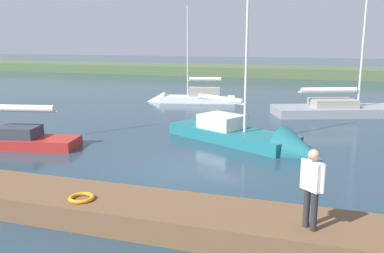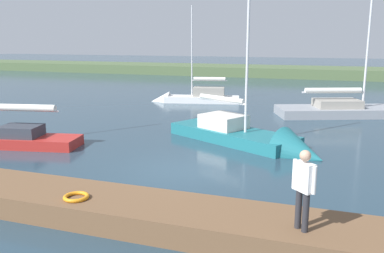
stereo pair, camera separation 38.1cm
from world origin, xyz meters
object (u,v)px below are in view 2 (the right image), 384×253
at_px(life_ring_buoy, 76,197).
at_px(sailboat_inner_slip, 382,113).
at_px(sailboat_far_left, 253,143).
at_px(person_on_dock, 304,184).
at_px(sailboat_outer_mooring, 192,100).

height_order(life_ring_buoy, sailboat_inner_slip, sailboat_inner_slip).
bearing_deg(life_ring_buoy, sailboat_far_left, -107.52).
xyz_separation_m(sailboat_far_left, person_on_dock, (-2.72, 9.09, 1.52)).
relative_size(sailboat_far_left, sailboat_outer_mooring, 1.09).
bearing_deg(person_on_dock, sailboat_outer_mooring, -112.40).
height_order(sailboat_inner_slip, person_on_dock, sailboat_inner_slip).
xyz_separation_m(life_ring_buoy, sailboat_outer_mooring, (3.86, -20.53, -0.51)).
bearing_deg(sailboat_outer_mooring, sailboat_inner_slip, 161.57).
xyz_separation_m(life_ring_buoy, person_on_dock, (-5.61, -0.08, 0.99)).
distance_m(sailboat_inner_slip, person_on_dock, 19.49).
relative_size(life_ring_buoy, sailboat_outer_mooring, 0.08).
xyz_separation_m(sailboat_far_left, sailboat_inner_slip, (-6.22, -10.02, 0.03)).
distance_m(life_ring_buoy, sailboat_far_left, 9.64).
relative_size(sailboat_inner_slip, person_on_dock, 6.66).
bearing_deg(life_ring_buoy, person_on_dock, -179.16).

